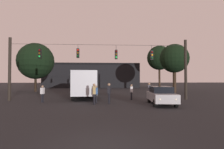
# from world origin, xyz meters

# --- Properties ---
(ground_plane) EXTENTS (168.00, 168.00, 0.00)m
(ground_plane) POSITION_xyz_m (0.00, 24.50, 0.00)
(ground_plane) COLOR black
(ground_plane) RESTS_ON ground
(overhead_signal_span) EXTENTS (18.20, 0.44, 6.28)m
(overhead_signal_span) POSITION_xyz_m (-0.10, 13.02, 3.62)
(overhead_signal_span) COLOR black
(overhead_signal_span) RESTS_ON ground
(city_bus) EXTENTS (3.23, 11.14, 3.00)m
(city_bus) POSITION_xyz_m (-1.90, 17.17, 1.87)
(city_bus) COLOR #B7BCC6
(city_bus) RESTS_ON ground
(car_near_right) EXTENTS (2.23, 4.47, 1.52)m
(car_near_right) POSITION_xyz_m (5.13, 9.49, 0.80)
(car_near_right) COLOR #99999E
(car_near_right) RESTS_ON ground
(car_far_left) EXTENTS (1.96, 4.39, 1.52)m
(car_far_left) POSITION_xyz_m (-3.33, 27.98, 0.80)
(car_far_left) COLOR black
(car_far_left) RESTS_ON ground
(pedestrian_crossing_left) EXTENTS (0.28, 0.38, 1.78)m
(pedestrian_crossing_left) POSITION_xyz_m (-0.52, 9.85, 1.01)
(pedestrian_crossing_left) COLOR black
(pedestrian_crossing_left) RESTS_ON ground
(pedestrian_crossing_center) EXTENTS (0.32, 0.41, 1.78)m
(pedestrian_crossing_center) POSITION_xyz_m (0.77, 10.30, 1.02)
(pedestrian_crossing_center) COLOR black
(pedestrian_crossing_center) RESTS_ON ground
(pedestrian_crossing_right) EXTENTS (0.32, 0.41, 1.58)m
(pedestrian_crossing_right) POSITION_xyz_m (-0.38, 10.85, 0.89)
(pedestrian_crossing_right) COLOR black
(pedestrian_crossing_right) RESTS_ON ground
(pedestrian_near_bus) EXTENTS (0.28, 0.39, 1.76)m
(pedestrian_near_bus) POSITION_xyz_m (5.01, 12.87, 1.00)
(pedestrian_near_bus) COLOR black
(pedestrian_near_bus) RESTS_ON ground
(pedestrian_trailing) EXTENTS (0.33, 0.41, 1.56)m
(pedestrian_trailing) POSITION_xyz_m (-5.35, 11.67, 0.87)
(pedestrian_trailing) COLOR black
(pedestrian_trailing) RESTS_ON ground
(pedestrian_far_side) EXTENTS (0.25, 0.37, 1.59)m
(pedestrian_far_side) POSITION_xyz_m (3.23, 13.15, 0.90)
(pedestrian_far_side) COLOR black
(pedestrian_far_side) RESTS_ON ground
(corner_building) EXTENTS (23.45, 9.34, 6.07)m
(corner_building) POSITION_xyz_m (-2.15, 42.99, 3.04)
(corner_building) COLOR black
(corner_building) RESTS_ON ground
(tree_left_silhouette) EXTENTS (4.55, 4.55, 7.71)m
(tree_left_silhouette) POSITION_xyz_m (11.71, 22.67, 5.40)
(tree_left_silhouette) COLOR #2D2116
(tree_left_silhouette) RESTS_ON ground
(tree_behind_building) EXTENTS (6.22, 6.22, 8.38)m
(tree_behind_building) POSITION_xyz_m (-11.15, 26.76, 5.26)
(tree_behind_building) COLOR black
(tree_behind_building) RESTS_ON ground
(tree_right_far) EXTENTS (5.27, 5.27, 9.41)m
(tree_right_far) POSITION_xyz_m (12.79, 33.37, 6.75)
(tree_right_far) COLOR #2D2116
(tree_right_far) RESTS_ON ground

